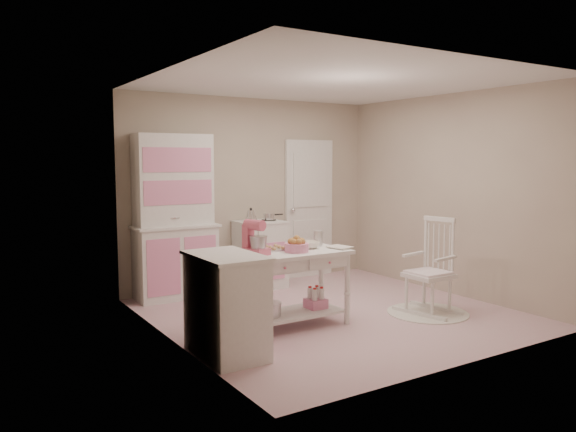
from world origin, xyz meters
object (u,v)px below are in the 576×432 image
object	(u,v)px
stove	(260,254)
stand_mixer	(256,238)
work_table	(292,289)
hutch	(175,216)
rocking_chair	(429,266)
base_cabinet	(226,305)
bread_basket	(297,248)

from	to	relation	value
stove	stand_mixer	distance (m)	2.12
stove	work_table	size ratio (longest dim) A/B	0.77
hutch	stove	xyz separation A→B (m)	(1.20, -0.05, -0.58)
rocking_chair	work_table	xyz separation A→B (m)	(-1.58, 0.40, -0.15)
base_cabinet	work_table	size ratio (longest dim) A/B	0.77
bread_basket	stove	bearing A→B (deg)	71.90
rocking_chair	stand_mixer	world-z (taller)	stand_mixer
bread_basket	hutch	bearing A→B (deg)	107.57
hutch	work_table	bearing A→B (deg)	-72.55
hutch	work_table	world-z (taller)	hutch
rocking_chair	work_table	bearing A→B (deg)	154.73
work_table	stand_mixer	bearing A→B (deg)	177.27
stove	rocking_chair	xyz separation A→B (m)	(0.96, -2.19, 0.09)
stove	bread_basket	xyz separation A→B (m)	(-0.60, -1.84, 0.39)
rocking_chair	work_table	world-z (taller)	rocking_chair
hutch	rocking_chair	distance (m)	3.15
base_cabinet	stove	bearing A→B (deg)	54.25
stove	bread_basket	world-z (taller)	stove
bread_basket	rocking_chair	bearing A→B (deg)	-12.76
stand_mixer	rocking_chair	bearing A→B (deg)	-30.41
hutch	base_cabinet	bearing A→B (deg)	-99.83
hutch	stove	world-z (taller)	hutch
work_table	stand_mixer	world-z (taller)	stand_mixer
rocking_chair	stove	bearing A→B (deg)	102.71
rocking_chair	stand_mixer	bearing A→B (deg)	157.09
stove	rocking_chair	bearing A→B (deg)	-66.33
stand_mixer	bread_basket	bearing A→B (deg)	-27.50
base_cabinet	stand_mixer	xyz separation A→B (m)	(0.55, 0.44, 0.51)
stand_mixer	stove	bearing A→B (deg)	41.08
stove	work_table	world-z (taller)	stove
hutch	rocking_chair	world-z (taller)	hutch
work_table	stove	bearing A→B (deg)	70.86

